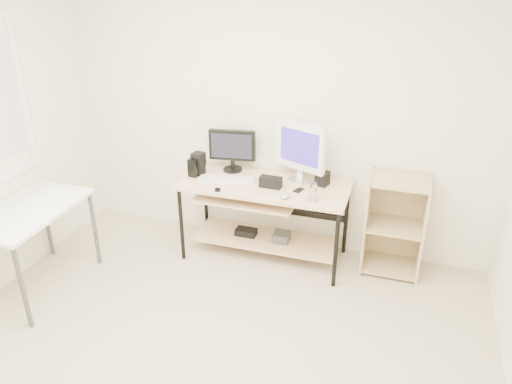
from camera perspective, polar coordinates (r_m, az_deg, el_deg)
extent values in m
cube|color=#BEAF92|center=(3.61, -7.26, -20.89)|extent=(4.00, 4.00, 0.01)
cube|color=white|center=(4.56, 2.35, 8.99)|extent=(4.00, 0.01, 2.60)
cube|color=beige|center=(4.45, 1.03, 0.78)|extent=(1.50, 0.65, 0.03)
cube|color=beige|center=(4.50, -1.00, -0.56)|extent=(0.90, 0.49, 0.02)
cube|color=beige|center=(4.76, 1.15, -5.37)|extent=(1.35, 0.46, 0.02)
cube|color=black|center=(4.50, -1.61, -0.29)|extent=(0.33, 0.22, 0.01)
cylinder|color=black|center=(4.39, 1.26, -1.00)|extent=(0.14, 0.01, 0.01)
cube|color=#404043|center=(4.70, 2.91, -5.13)|extent=(0.15, 0.15, 0.08)
cube|color=black|center=(4.80, -1.15, -4.59)|extent=(0.20, 0.12, 0.06)
cylinder|color=black|center=(4.62, -8.53, -3.73)|extent=(0.04, 0.04, 0.72)
cylinder|color=black|center=(5.07, -5.76, -0.75)|extent=(0.04, 0.04, 0.72)
cylinder|color=black|center=(4.25, 9.11, -6.60)|extent=(0.04, 0.04, 0.72)
cylinder|color=black|center=(4.74, 10.26, -3.07)|extent=(0.04, 0.04, 0.72)
cube|color=silver|center=(4.41, -24.71, -1.97)|extent=(0.60, 1.00, 0.03)
cylinder|color=#404043|center=(5.03, -22.83, -3.03)|extent=(0.04, 0.04, 0.72)
cylinder|color=#404043|center=(4.15, -25.14, -9.90)|extent=(0.04, 0.04, 0.72)
cylinder|color=#404043|center=(4.73, -17.95, -4.06)|extent=(0.04, 0.04, 0.72)
cube|color=tan|center=(4.54, 12.54, -3.34)|extent=(0.02, 0.40, 0.90)
cube|color=tan|center=(4.54, 18.56, -4.14)|extent=(0.02, 0.40, 0.90)
cube|color=tan|center=(4.70, 15.69, -2.66)|extent=(0.50, 0.02, 0.90)
cube|color=tan|center=(4.74, 14.97, -8.07)|extent=(0.46, 0.38, 0.02)
cube|color=tan|center=(4.54, 15.55, -3.75)|extent=(0.46, 0.38, 0.02)
cube|color=tan|center=(4.35, 16.20, 1.20)|extent=(0.46, 0.38, 0.02)
cylinder|color=black|center=(4.72, -2.67, 2.59)|extent=(0.18, 0.18, 0.02)
cylinder|color=black|center=(4.70, -2.68, 3.20)|extent=(0.04, 0.04, 0.09)
cube|color=black|center=(4.63, -2.73, 5.37)|extent=(0.44, 0.11, 0.29)
cube|color=black|center=(4.61, -2.84, 5.27)|extent=(0.36, 0.06, 0.23)
cube|color=silver|center=(4.51, 4.91, 1.39)|extent=(0.18, 0.16, 0.02)
cylinder|color=silver|center=(4.49, 4.94, 2.07)|extent=(0.04, 0.04, 0.10)
cube|color=silver|center=(4.39, 5.07, 5.22)|extent=(0.49, 0.24, 0.43)
cube|color=#3727AB|center=(4.37, 4.98, 5.10)|extent=(0.40, 0.17, 0.34)
cube|color=silver|center=(4.52, -3.35, 1.51)|extent=(0.51, 0.25, 0.02)
ellipsoid|color=#BCBCC2|center=(4.18, 3.34, -0.37)|extent=(0.09, 0.13, 0.04)
cube|color=black|center=(4.36, 1.69, 1.14)|extent=(0.20, 0.09, 0.10)
cube|color=black|center=(4.66, -6.55, 2.56)|extent=(0.11, 0.11, 0.08)
cube|color=black|center=(4.62, -6.61, 3.74)|extent=(0.12, 0.12, 0.12)
cube|color=black|center=(4.43, 7.59, 1.55)|extent=(0.13, 0.13, 0.13)
cube|color=black|center=(4.59, -7.23, 2.73)|extent=(0.09, 0.06, 0.17)
cylinder|color=black|center=(4.31, -4.42, 0.25)|extent=(0.07, 0.07, 0.02)
cube|color=black|center=(4.32, 4.90, 0.22)|extent=(0.09, 0.12, 0.01)
cylinder|color=#A07448|center=(4.17, 6.42, -0.88)|extent=(0.12, 0.12, 0.01)
cylinder|color=white|center=(4.14, 6.47, 0.07)|extent=(0.09, 0.09, 0.15)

